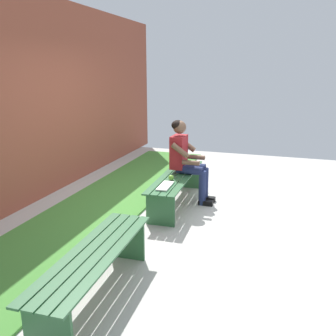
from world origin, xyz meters
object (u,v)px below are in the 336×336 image
(person_seated, at_px, (186,158))
(book_open, at_px, (165,186))
(bench_far, at_px, (95,263))
(bench_near, at_px, (176,182))
(apple, at_px, (171,178))

(person_seated, height_order, book_open, person_seated)
(bench_far, relative_size, person_seated, 1.36)
(bench_far, distance_m, person_seated, 2.69)
(bench_near, distance_m, apple, 0.30)
(apple, xyz_separation_m, book_open, (0.32, 0.02, -0.03))
(book_open, bearing_deg, bench_near, 179.59)
(bench_near, relative_size, apple, 25.24)
(bench_far, bearing_deg, book_open, 179.46)
(person_seated, relative_size, book_open, 3.03)
(bench_far, height_order, apple, apple)
(apple, distance_m, book_open, 0.32)
(book_open, bearing_deg, bench_far, -2.70)
(bench_far, distance_m, book_open, 1.90)
(book_open, bearing_deg, person_seated, 171.66)
(bench_near, bearing_deg, book_open, 1.75)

